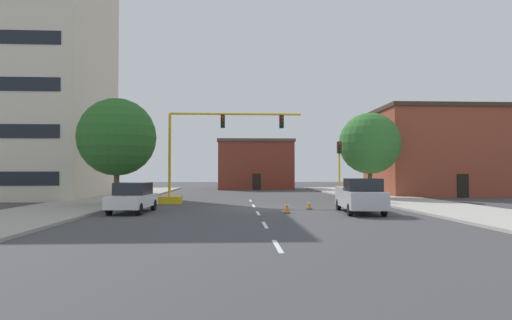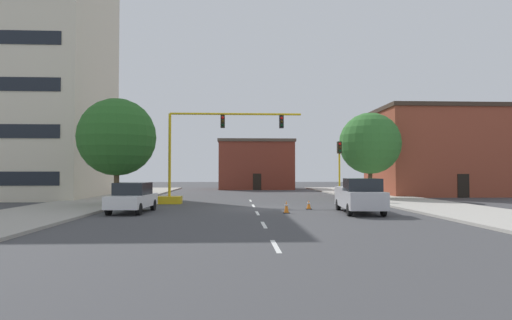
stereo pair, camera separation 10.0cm
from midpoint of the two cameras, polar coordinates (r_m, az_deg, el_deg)
ground_plane at (r=27.64m, az=-0.03°, el=-6.49°), size 160.00×160.00×0.00m
sidewalk_left at (r=37.17m, az=-19.65°, el=-5.05°), size 6.00×56.00×0.14m
sidewalk_right at (r=38.02m, az=17.91°, el=-4.99°), size 6.00×56.00×0.14m
lane_stripe_seg_0 at (r=13.78m, az=2.82°, el=-11.33°), size 0.16×2.40×0.01m
lane_stripe_seg_1 at (r=19.20m, az=1.20°, el=-8.60°), size 0.16×2.40×0.01m
lane_stripe_seg_2 at (r=24.66m, az=0.31°, el=-7.06°), size 0.16×2.40×0.01m
lane_stripe_seg_3 at (r=30.13m, az=-0.26°, el=-6.09°), size 0.16×2.40×0.01m
lane_stripe_seg_4 at (r=35.62m, az=-0.65°, el=-5.41°), size 0.16×2.40×0.01m
building_tall_left at (r=45.68m, az=-27.23°, el=9.82°), size 12.44×13.14×22.55m
building_brick_center at (r=61.21m, az=-0.01°, el=-0.62°), size 10.52×8.49×6.89m
building_row_right at (r=48.58m, az=23.04°, el=0.99°), size 13.02×10.06×8.92m
traffic_signal_gantry at (r=32.53m, az=-8.72°, el=-1.62°), size 10.79×1.20×6.83m
traffic_light_pole_right at (r=34.86m, az=11.09°, el=0.34°), size 0.32×0.47×4.80m
tree_right_mid at (r=39.38m, az=14.96°, el=2.14°), size 5.43×5.43×7.63m
tree_left_near at (r=30.97m, az=-17.87°, el=2.90°), size 5.30×5.30×7.41m
pickup_truck_silver at (r=25.38m, az=13.66°, el=-4.67°), size 2.42×5.54×1.99m
sedan_white_near_left at (r=25.91m, az=-15.96°, el=-4.78°), size 2.13×4.61×1.74m
traffic_cone_roadside_a at (r=24.69m, az=4.17°, el=-6.23°), size 0.36×0.36×0.73m
traffic_cone_roadside_b at (r=27.50m, az=7.12°, el=-5.90°), size 0.36×0.36×0.59m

